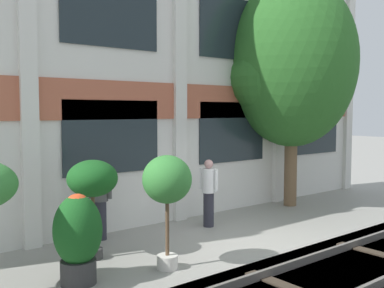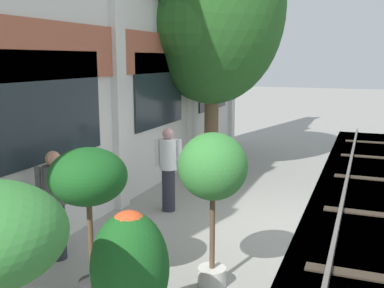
{
  "view_description": "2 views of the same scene",
  "coord_description": "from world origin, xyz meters",
  "px_view_note": "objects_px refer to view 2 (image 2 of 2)",
  "views": [
    {
      "loc": [
        -7.0,
        -6.54,
        2.85
      ],
      "look_at": [
        -0.78,
        1.21,
        2.12
      ],
      "focal_mm": 42.0,
      "sensor_mm": 36.0,
      "label": 1
    },
    {
      "loc": [
        -7.63,
        -1.86,
        2.98
      ],
      "look_at": [
        0.01,
        1.15,
        1.41
      ],
      "focal_mm": 42.0,
      "sensor_mm": 36.0,
      "label": 2
    }
  ],
  "objects_px": {
    "resident_watching_tracks": "(55,202)",
    "potted_plant_terracotta_small": "(213,172)",
    "potted_plant_glazed_jar": "(130,274)",
    "resident_by_doorway": "(168,167)",
    "broadleaf_tree": "(212,11)",
    "potted_plant_tall_urn": "(88,181)"
  },
  "relations": [
    {
      "from": "resident_watching_tracks",
      "to": "potted_plant_terracotta_small",
      "type": "bearing_deg",
      "value": 48.5
    },
    {
      "from": "potted_plant_glazed_jar",
      "to": "resident_by_doorway",
      "type": "height_order",
      "value": "resident_by_doorway"
    },
    {
      "from": "broadleaf_tree",
      "to": "resident_by_doorway",
      "type": "relative_size",
      "value": 4.09
    },
    {
      "from": "potted_plant_tall_urn",
      "to": "resident_watching_tracks",
      "type": "xyz_separation_m",
      "value": [
        0.72,
        1.09,
        -0.62
      ]
    },
    {
      "from": "potted_plant_glazed_jar",
      "to": "resident_watching_tracks",
      "type": "bearing_deg",
      "value": 54.58
    },
    {
      "from": "resident_by_doorway",
      "to": "broadleaf_tree",
      "type": "bearing_deg",
      "value": 171.42
    },
    {
      "from": "broadleaf_tree",
      "to": "potted_plant_glazed_jar",
      "type": "bearing_deg",
      "value": -166.88
    },
    {
      "from": "potted_plant_glazed_jar",
      "to": "potted_plant_terracotta_small",
      "type": "height_order",
      "value": "potted_plant_terracotta_small"
    },
    {
      "from": "potted_plant_glazed_jar",
      "to": "resident_watching_tracks",
      "type": "height_order",
      "value": "resident_watching_tracks"
    },
    {
      "from": "broadleaf_tree",
      "to": "resident_watching_tracks",
      "type": "height_order",
      "value": "broadleaf_tree"
    },
    {
      "from": "resident_by_doorway",
      "to": "potted_plant_glazed_jar",
      "type": "bearing_deg",
      "value": 5.26
    },
    {
      "from": "broadleaf_tree",
      "to": "potted_plant_terracotta_small",
      "type": "bearing_deg",
      "value": -160.74
    },
    {
      "from": "potted_plant_terracotta_small",
      "to": "potted_plant_tall_urn",
      "type": "relative_size",
      "value": 1.08
    },
    {
      "from": "potted_plant_glazed_jar",
      "to": "potted_plant_terracotta_small",
      "type": "distance_m",
      "value": 1.75
    },
    {
      "from": "potted_plant_tall_urn",
      "to": "broadleaf_tree",
      "type": "bearing_deg",
      "value": 6.55
    },
    {
      "from": "resident_watching_tracks",
      "to": "broadleaf_tree",
      "type": "bearing_deg",
      "value": 133.87
    },
    {
      "from": "potted_plant_glazed_jar",
      "to": "resident_watching_tracks",
      "type": "relative_size",
      "value": 0.9
    },
    {
      "from": "broadleaf_tree",
      "to": "potted_plant_glazed_jar",
      "type": "relative_size",
      "value": 4.53
    },
    {
      "from": "broadleaf_tree",
      "to": "potted_plant_tall_urn",
      "type": "height_order",
      "value": "broadleaf_tree"
    },
    {
      "from": "resident_watching_tracks",
      "to": "potted_plant_glazed_jar",
      "type": "bearing_deg",
      "value": 11.27
    },
    {
      "from": "potted_plant_terracotta_small",
      "to": "resident_by_doorway",
      "type": "distance_m",
      "value": 3.16
    },
    {
      "from": "resident_by_doorway",
      "to": "resident_watching_tracks",
      "type": "distance_m",
      "value": 2.68
    }
  ]
}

